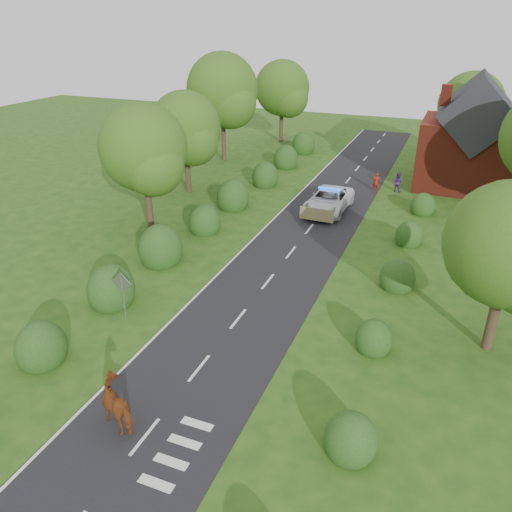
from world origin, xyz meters
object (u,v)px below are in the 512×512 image
at_px(police_van, 329,200).
at_px(pedestrian_red, 376,182).
at_px(road_sign, 122,289).
at_px(pedestrian_purple, 397,182).
at_px(cow, 121,406).

relative_size(police_van, pedestrian_red, 3.91).
distance_m(road_sign, pedestrian_purple, 26.22).
relative_size(road_sign, cow, 1.20).
height_order(road_sign, pedestrian_purple, road_sign).
relative_size(cow, pedestrian_purple, 1.31).
relative_size(police_van, pedestrian_purple, 3.72).
height_order(police_van, pedestrian_purple, police_van).
relative_size(road_sign, police_van, 0.42).
relative_size(road_sign, pedestrian_red, 1.65).
distance_m(cow, pedestrian_red, 29.88).
bearing_deg(pedestrian_red, pedestrian_purple, -170.27).
bearing_deg(police_van, road_sign, -104.69).
xyz_separation_m(road_sign, pedestrian_red, (7.73, 23.94, -0.89)).
bearing_deg(road_sign, pedestrian_red, 72.10).
distance_m(police_van, pedestrian_red, 6.49).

